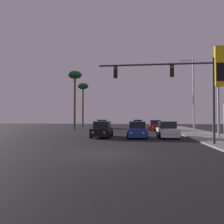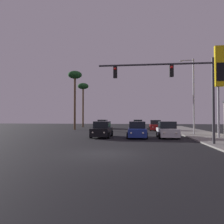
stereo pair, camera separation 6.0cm
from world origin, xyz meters
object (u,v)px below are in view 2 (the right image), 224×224
car_green (138,125)px  car_blue (137,130)px  palm_tree_far (83,89)px  traffic_light_mast (177,82)px  car_red (155,126)px  car_black (102,130)px  car_white (167,130)px  palm_tree_mid (75,79)px  street_lamp (192,92)px  car_tan (102,124)px

car_green → car_blue: bearing=88.9°
palm_tree_far → traffic_light_mast: bearing=-63.1°
car_red → traffic_light_mast: (0.19, -18.84, 4.04)m
car_black → car_white: 6.80m
palm_tree_mid → car_white: bearing=-44.2°
car_black → car_white: (6.80, 0.11, 0.00)m
car_blue → palm_tree_far: (-11.80, 23.73, 7.61)m
car_black → traffic_light_mast: (6.82, -5.81, 4.04)m
car_green → traffic_light_mast: 25.29m
car_black → palm_tree_mid: 17.23m
traffic_light_mast → street_lamp: street_lamp is taller
car_blue → street_lamp: (6.57, 4.15, 4.36)m
car_blue → palm_tree_mid: 19.18m
car_red → car_green: 6.59m
car_black → car_tan: bearing=-80.8°
car_black → car_tan: same height
car_blue → palm_tree_far: 27.58m
car_tan → street_lamp: bearing=134.3°
car_blue → car_tan: (-6.68, 18.69, 0.00)m
car_black → palm_tree_far: (-8.08, 23.53, 7.61)m
car_red → car_green: same height
palm_tree_far → palm_tree_mid: palm_tree_mid is taller
car_red → traffic_light_mast: 19.27m
car_white → traffic_light_mast: 7.17m
car_green → car_tan: bearing=3.1°
car_white → car_blue: bearing=4.5°
car_blue → car_black: bearing=-4.0°
car_red → car_blue: (-2.92, -13.22, 0.00)m
car_black → car_green: 19.34m
palm_tree_far → palm_tree_mid: (1.10, -10.00, 0.44)m
car_blue → car_tan: same height
car_tan → street_lamp: (13.25, -14.54, 4.36)m
car_red → car_blue: same height
car_green → palm_tree_mid: 14.51m
car_green → street_lamp: street_lamp is taller
car_blue → traffic_light_mast: size_ratio=0.49×
palm_tree_mid → car_red: bearing=-2.1°
car_red → car_black: 14.62m
street_lamp → palm_tree_mid: bearing=151.0°
car_blue → car_tan: 19.85m
car_red → car_blue: bearing=79.4°
palm_tree_mid → car_green: bearing=26.7°
traffic_light_mast → car_red: bearing=90.6°
car_blue → palm_tree_far: bearing=-64.6°
car_white → car_tan: size_ratio=1.00×
car_green → car_black: bearing=77.8°
car_green → street_lamp: (6.50, -15.01, 4.36)m
car_black → car_blue: (3.72, -0.20, 0.00)m
car_blue → car_white: (3.08, 0.31, 0.00)m
car_tan → palm_tree_mid: bearing=52.9°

